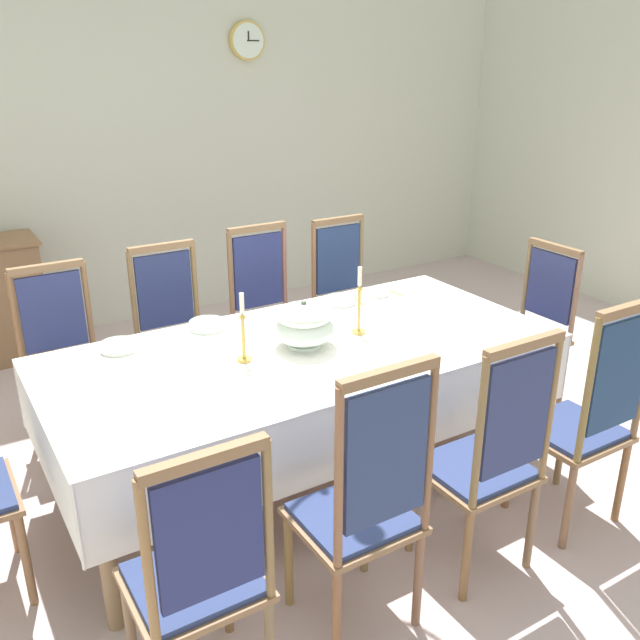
# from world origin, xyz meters

# --- Properties ---
(ground) EXTENTS (7.56, 5.68, 0.04)m
(ground) POSITION_xyz_m (0.00, 0.00, -0.02)
(ground) COLOR #C1ABAC
(back_wall) EXTENTS (7.56, 0.08, 3.37)m
(back_wall) POSITION_xyz_m (0.00, 2.88, 1.69)
(back_wall) COLOR beige
(back_wall) RESTS_ON ground
(dining_table) EXTENTS (2.53, 1.18, 0.77)m
(dining_table) POSITION_xyz_m (0.00, 0.02, 0.70)
(dining_table) COLOR #876A4A
(dining_table) RESTS_ON ground
(tablecloth) EXTENTS (2.55, 1.20, 0.37)m
(tablecloth) POSITION_xyz_m (0.00, 0.02, 0.68)
(tablecloth) COLOR white
(tablecloth) RESTS_ON dining_table
(chair_south_a) EXTENTS (0.44, 0.42, 1.08)m
(chair_south_a) POSITION_xyz_m (-0.98, -0.97, 0.56)
(chair_south_a) COLOR brown
(chair_south_a) RESTS_ON ground
(chair_north_a) EXTENTS (0.44, 0.42, 1.07)m
(chair_north_a) POSITION_xyz_m (-0.98, 1.02, 0.55)
(chair_north_a) COLOR olive
(chair_north_a) RESTS_ON ground
(chair_south_b) EXTENTS (0.44, 0.42, 1.19)m
(chair_south_b) POSITION_xyz_m (-0.33, -0.98, 0.59)
(chair_south_b) COLOR olive
(chair_south_b) RESTS_ON ground
(chair_north_b) EXTENTS (0.44, 0.42, 1.10)m
(chair_north_b) POSITION_xyz_m (-0.33, 1.02, 0.56)
(chair_north_b) COLOR brown
(chair_north_b) RESTS_ON ground
(chair_south_c) EXTENTS (0.44, 0.42, 1.15)m
(chair_south_c) POSITION_xyz_m (0.31, -0.97, 0.58)
(chair_south_c) COLOR olive
(chair_south_c) RESTS_ON ground
(chair_north_c) EXTENTS (0.44, 0.42, 1.13)m
(chair_north_c) POSITION_xyz_m (0.31, 1.02, 0.57)
(chair_north_c) COLOR #835949
(chair_north_c) RESTS_ON ground
(chair_south_d) EXTENTS (0.44, 0.42, 1.17)m
(chair_south_d) POSITION_xyz_m (0.92, -0.97, 0.59)
(chair_south_d) COLOR brown
(chair_south_d) RESTS_ON ground
(chair_north_d) EXTENTS (0.44, 0.42, 1.11)m
(chair_north_d) POSITION_xyz_m (0.92, 1.02, 0.56)
(chair_north_d) COLOR olive
(chair_north_d) RESTS_ON ground
(chair_head_east) EXTENTS (0.42, 0.44, 1.05)m
(chair_head_east) POSITION_xyz_m (1.67, 0.02, 0.55)
(chair_head_east) COLOR #855B46
(chair_head_east) RESTS_ON ground
(soup_tureen) EXTENTS (0.31, 0.31, 0.24)m
(soup_tureen) POSITION_xyz_m (-0.00, 0.02, 0.89)
(soup_tureen) COLOR white
(soup_tureen) RESTS_ON tablecloth
(candlestick_west) EXTENTS (0.07, 0.07, 0.34)m
(candlestick_west) POSITION_xyz_m (-0.33, 0.02, 0.91)
(candlestick_west) COLOR gold
(candlestick_west) RESTS_ON tablecloth
(candlestick_east) EXTENTS (0.07, 0.07, 0.36)m
(candlestick_east) POSITION_xyz_m (0.33, 0.02, 0.92)
(candlestick_east) COLOR gold
(candlestick_east) RESTS_ON tablecloth
(bowl_near_left) EXTENTS (0.16, 0.16, 0.03)m
(bowl_near_left) POSITION_xyz_m (0.77, 0.48, 0.79)
(bowl_near_left) COLOR white
(bowl_near_left) RESTS_ON tablecloth
(bowl_near_right) EXTENTS (0.17, 0.17, 0.04)m
(bowl_near_right) POSITION_xyz_m (0.50, 0.46, 0.80)
(bowl_near_right) COLOR white
(bowl_near_right) RESTS_ON tablecloth
(bowl_far_left) EXTENTS (0.18, 0.18, 0.04)m
(bowl_far_left) POSITION_xyz_m (-0.80, 0.46, 0.80)
(bowl_far_left) COLOR white
(bowl_far_left) RESTS_ON tablecloth
(bowl_far_right) EXTENTS (0.19, 0.19, 0.04)m
(bowl_far_right) POSITION_xyz_m (-0.32, 0.50, 0.80)
(bowl_far_right) COLOR white
(bowl_far_right) RESTS_ON tablecloth
(spoon_primary) EXTENTS (0.03, 0.18, 0.01)m
(spoon_primary) POSITION_xyz_m (0.88, 0.50, 0.78)
(spoon_primary) COLOR gold
(spoon_primary) RESTS_ON tablecloth
(spoon_secondary) EXTENTS (0.05, 0.18, 0.01)m
(spoon_secondary) POSITION_xyz_m (0.62, 0.48, 0.78)
(spoon_secondary) COLOR gold
(spoon_secondary) RESTS_ON tablecloth
(mounted_clock) EXTENTS (0.31, 0.06, 0.31)m
(mounted_clock) POSITION_xyz_m (1.09, 2.81, 2.24)
(mounted_clock) COLOR #D1B251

